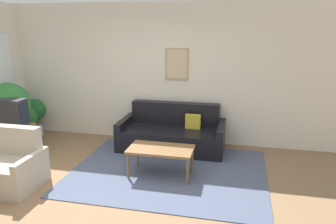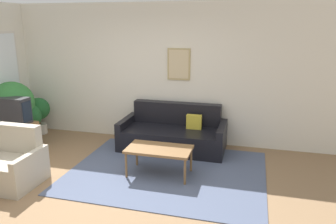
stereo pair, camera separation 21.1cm
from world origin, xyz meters
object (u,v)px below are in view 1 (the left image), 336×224
tv (10,112)px  potted_plant_tall (8,106)px  couch (172,134)px  coffee_table (161,151)px  armchair (9,168)px

tv → potted_plant_tall: potted_plant_tall is taller
tv → couch: bearing=17.6°
coffee_table → tv: (-2.84, 0.28, 0.37)m
potted_plant_tall → tv: bearing=-49.2°
couch → tv: (-2.77, -0.88, 0.50)m
couch → coffee_table: couch is taller
coffee_table → potted_plant_tall: (-3.15, 0.64, 0.39)m
coffee_table → tv: tv is taller
couch → potted_plant_tall: 3.17m
armchair → potted_plant_tall: (-1.09, 1.46, 0.52)m
coffee_table → armchair: size_ratio=1.12×
armchair → coffee_table: bearing=12.1°
couch → armchair: 2.82m
tv → armchair: tv is taller
tv → armchair: (0.77, -1.10, -0.51)m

